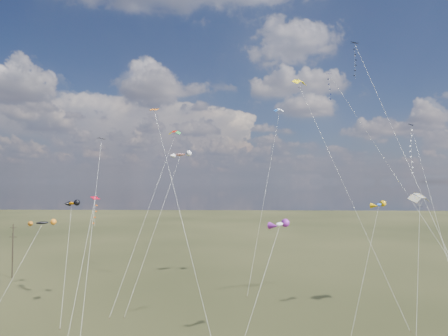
{
  "coord_description": "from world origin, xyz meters",
  "views": [
    {
      "loc": [
        2.11,
        -39.75,
        16.98
      ],
      "look_at": [
        0.0,
        18.0,
        19.0
      ],
      "focal_mm": 32.0,
      "sensor_mm": 36.0,
      "label": 1
    }
  ],
  "objects_px": {
    "diamond_black_high": "(361,73)",
    "novelty_black_orange": "(42,223)",
    "utility_pole_far": "(13,242)",
    "parafoil_yellow": "(300,82)",
    "utility_pole_near": "(12,255)"
  },
  "relations": [
    {
      "from": "diamond_black_high",
      "to": "utility_pole_far",
      "type": "bearing_deg",
      "value": 157.53
    },
    {
      "from": "utility_pole_far",
      "to": "parafoil_yellow",
      "type": "xyz_separation_m",
      "value": [
        57.65,
        -22.24,
        28.4
      ]
    },
    {
      "from": "utility_pole_far",
      "to": "novelty_black_orange",
      "type": "relative_size",
      "value": 0.73
    },
    {
      "from": "utility_pole_far",
      "to": "diamond_black_high",
      "type": "distance_m",
      "value": 76.37
    },
    {
      "from": "diamond_black_high",
      "to": "novelty_black_orange",
      "type": "relative_size",
      "value": 3.43
    },
    {
      "from": "utility_pole_near",
      "to": "parafoil_yellow",
      "type": "distance_m",
      "value": 57.79
    },
    {
      "from": "utility_pole_far",
      "to": "diamond_black_high",
      "type": "relative_size",
      "value": 0.21
    },
    {
      "from": "utility_pole_near",
      "to": "diamond_black_high",
      "type": "height_order",
      "value": "diamond_black_high"
    },
    {
      "from": "diamond_black_high",
      "to": "novelty_black_orange",
      "type": "bearing_deg",
      "value": 173.66
    },
    {
      "from": "utility_pole_far",
      "to": "utility_pole_near",
      "type": "bearing_deg",
      "value": -60.26
    },
    {
      "from": "utility_pole_far",
      "to": "novelty_black_orange",
      "type": "height_order",
      "value": "novelty_black_orange"
    },
    {
      "from": "utility_pole_near",
      "to": "diamond_black_high",
      "type": "xyz_separation_m",
      "value": [
        57.55,
        -13.11,
        28.29
      ]
    },
    {
      "from": "novelty_black_orange",
      "to": "utility_pole_far",
      "type": "bearing_deg",
      "value": 128.24
    },
    {
      "from": "diamond_black_high",
      "to": "parafoil_yellow",
      "type": "height_order",
      "value": "diamond_black_high"
    },
    {
      "from": "utility_pole_far",
      "to": "parafoil_yellow",
      "type": "relative_size",
      "value": 0.24
    }
  ]
}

